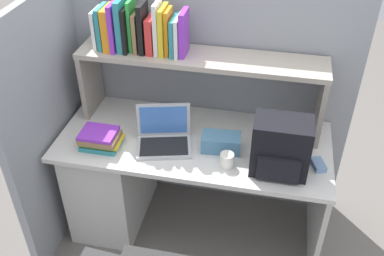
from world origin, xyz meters
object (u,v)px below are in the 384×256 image
laptop (164,137)px  backpack (281,147)px  tissue_box (221,142)px  computer_mouse (318,165)px  paper_cup (227,160)px

laptop → backpack: backpack is taller
laptop → backpack: (0.66, -0.09, 0.10)m
tissue_box → computer_mouse: bearing=-8.8°
computer_mouse → tissue_box: bearing=156.7°
laptop → computer_mouse: size_ratio=3.48×
computer_mouse → tissue_box: tissue_box is taller
paper_cup → laptop: bearing=162.7°
computer_mouse → paper_cup: (-0.49, -0.09, 0.02)m
paper_cup → tissue_box: tissue_box is taller
laptop → computer_mouse: 0.88m
laptop → tissue_box: bearing=2.5°
tissue_box → paper_cup: bearing=-72.7°
computer_mouse → laptop: bearing=159.4°
computer_mouse → tissue_box: size_ratio=0.47×
laptop → backpack: bearing=-8.2°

